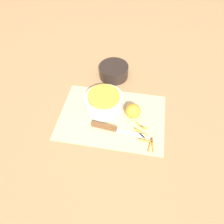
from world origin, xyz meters
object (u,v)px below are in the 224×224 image
at_px(bowl_dark, 114,71).
at_px(orange_left, 133,111).
at_px(bowl_speckled, 104,102).
at_px(knife, 109,127).

bearing_deg(bowl_dark, orange_left, -63.35).
xyz_separation_m(bowl_speckled, orange_left, (0.13, -0.02, -0.01)).
bearing_deg(bowl_speckled, orange_left, -10.49).
xyz_separation_m(bowl_dark, knife, (0.04, -0.34, -0.02)).
relative_size(bowl_dark, knife, 0.64).
relative_size(bowl_speckled, bowl_dark, 1.15).
bearing_deg(orange_left, knife, -136.78).
distance_m(bowl_dark, orange_left, 0.29).
bearing_deg(knife, bowl_speckled, 116.40).
relative_size(knife, orange_left, 3.52).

